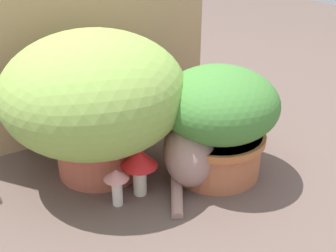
{
  "coord_description": "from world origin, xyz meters",
  "views": [
    {
      "loc": [
        -0.54,
        -0.98,
        0.79
      ],
      "look_at": [
        0.09,
        0.03,
        0.18
      ],
      "focal_mm": 44.37,
      "sensor_mm": 36.0,
      "label": 1
    }
  ],
  "objects_px": {
    "leafy_planter": "(218,118)",
    "cat": "(189,145)",
    "mushroom_ornament_pink": "(116,180)",
    "grass_planter": "(95,97)",
    "mushroom_ornament_red": "(139,162)"
  },
  "relations": [
    {
      "from": "leafy_planter",
      "to": "cat",
      "type": "height_order",
      "value": "leafy_planter"
    },
    {
      "from": "grass_planter",
      "to": "cat",
      "type": "height_order",
      "value": "grass_planter"
    },
    {
      "from": "grass_planter",
      "to": "cat",
      "type": "relative_size",
      "value": 1.75
    },
    {
      "from": "leafy_planter",
      "to": "cat",
      "type": "distance_m",
      "value": 0.13
    },
    {
      "from": "cat",
      "to": "mushroom_ornament_pink",
      "type": "distance_m",
      "value": 0.27
    },
    {
      "from": "mushroom_ornament_red",
      "to": "grass_planter",
      "type": "bearing_deg",
      "value": 104.41
    },
    {
      "from": "leafy_planter",
      "to": "cat",
      "type": "bearing_deg",
      "value": 166.97
    },
    {
      "from": "mushroom_ornament_pink",
      "to": "grass_planter",
      "type": "bearing_deg",
      "value": 80.47
    },
    {
      "from": "cat",
      "to": "mushroom_ornament_pink",
      "type": "height_order",
      "value": "cat"
    },
    {
      "from": "leafy_planter",
      "to": "mushroom_ornament_red",
      "type": "bearing_deg",
      "value": 175.35
    },
    {
      "from": "leafy_planter",
      "to": "mushroom_ornament_red",
      "type": "relative_size",
      "value": 2.35
    },
    {
      "from": "grass_planter",
      "to": "mushroom_ornament_red",
      "type": "distance_m",
      "value": 0.25
    },
    {
      "from": "mushroom_ornament_red",
      "to": "mushroom_ornament_pink",
      "type": "xyz_separation_m",
      "value": [
        -0.08,
        -0.01,
        -0.03
      ]
    },
    {
      "from": "grass_planter",
      "to": "mushroom_ornament_pink",
      "type": "xyz_separation_m",
      "value": [
        -0.03,
        -0.21,
        -0.18
      ]
    },
    {
      "from": "grass_planter",
      "to": "mushroom_ornament_pink",
      "type": "bearing_deg",
      "value": -99.53
    }
  ]
}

